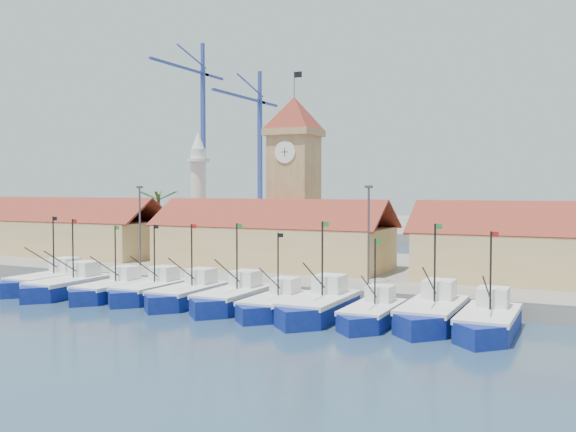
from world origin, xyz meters
The scene contains 22 objects.
ground centered at (0.00, 0.00, 0.00)m, with size 400.00×400.00×0.00m, color #1D364D.
quay centered at (0.00, 24.00, 0.75)m, with size 140.00×32.00×1.50m, color gray.
terminal centered at (0.00, 110.00, 1.00)m, with size 240.00×80.00×2.00m, color gray.
boat_0 centered at (-16.78, 3.34, 0.81)m, with size 3.79×10.38×7.85m.
boat_1 centered at (-12.79, 1.90, 0.80)m, with size 3.73×10.22×7.74m.
boat_2 centered at (-7.95, 2.40, 0.74)m, with size 3.45×9.45×7.15m.
boat_3 centered at (-4.19, 3.37, 0.75)m, with size 3.52×9.65×7.30m.
boat_4 centered at (0.23, 2.93, 0.77)m, with size 3.61×9.89×7.49m.
boat_5 centered at (4.91, 2.84, 0.79)m, with size 3.71×10.16×7.68m.
boat_6 centered at (9.23, 2.16, 0.72)m, with size 3.37×9.24×6.99m.
boat_7 centered at (13.07, 2.23, 0.83)m, with size 3.89×10.65×8.06m.
boat_8 centered at (17.60, 1.91, 0.70)m, with size 3.29×9.01×6.82m.
boat_9 centered at (21.78, 3.30, 0.83)m, with size 3.88×10.63×8.04m.
boat_10 centered at (25.99, 2.26, 0.79)m, with size 3.68×10.07×7.62m.
hall_left centered at (-32.00, 20.00, 3.99)m, with size 31.20×10.13×7.61m.
hall_center centered at (0.00, 20.00, 3.99)m, with size 27.04×10.13×7.61m.
clock_tower centered at (0.00, 26.00, 11.96)m, with size 5.80×5.80×22.70m.
minaret centered at (-15.00, 28.00, 9.73)m, with size 3.00×3.00×16.30m.
palm_tree centered at (-20.00, 26.00, 6.25)m, with size 5.60×5.03×8.39m.
lamp_posts centered at (0.50, 12.00, 6.48)m, with size 80.70×0.25×9.03m.
crane_blue_far centered at (-62.25, 100.72, 28.05)m, with size 1.00×32.67×47.00m.
crane_blue_near centered at (-48.23, 106.40, 23.96)m, with size 1.00×33.45×39.46m.
Camera 1 is at (32.46, -43.83, 10.21)m, focal length 40.00 mm.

